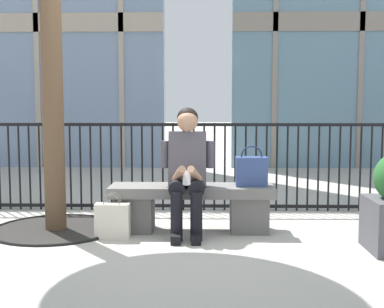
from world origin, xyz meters
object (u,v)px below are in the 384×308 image
at_px(seated_person_with_phone, 187,167).
at_px(shopping_bag, 113,220).
at_px(stone_bench, 192,203).
at_px(handbag_on_bench, 251,171).

xyz_separation_m(seated_person_with_phone, shopping_bag, (-0.69, -0.17, -0.48)).
relative_size(seated_person_with_phone, shopping_bag, 2.88).
distance_m(stone_bench, shopping_bag, 0.79).
height_order(stone_bench, seated_person_with_phone, seated_person_with_phone).
distance_m(handbag_on_bench, shopping_bag, 1.41).
bearing_deg(handbag_on_bench, seated_person_with_phone, -169.16).
relative_size(stone_bench, shopping_bag, 3.80).
distance_m(seated_person_with_phone, shopping_bag, 0.86).
bearing_deg(seated_person_with_phone, stone_bench, 72.90).
distance_m(stone_bench, handbag_on_bench, 0.67).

